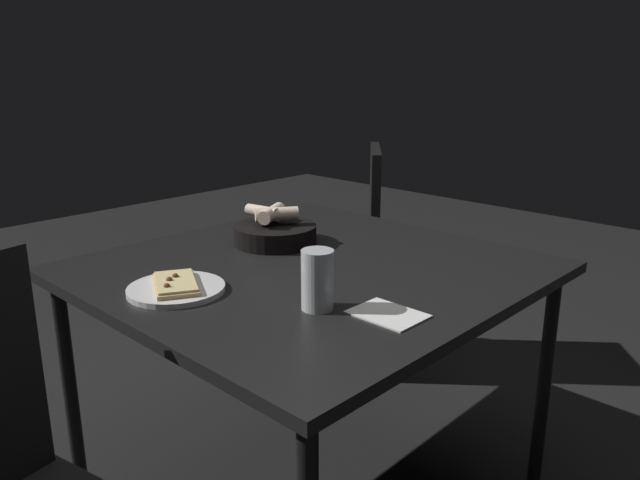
% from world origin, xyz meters
% --- Properties ---
extents(dining_table, '(1.10, 1.13, 0.74)m').
position_xyz_m(dining_table, '(0.00, 0.00, 0.68)').
color(dining_table, black).
rests_on(dining_table, ground).
extents(pizza_plate, '(0.24, 0.24, 0.04)m').
position_xyz_m(pizza_plate, '(0.09, 0.38, 0.75)').
color(pizza_plate, white).
rests_on(pizza_plate, dining_table).
extents(bread_basket, '(0.26, 0.26, 0.12)m').
position_xyz_m(bread_basket, '(0.23, -0.08, 0.77)').
color(bread_basket, black).
rests_on(bread_basket, dining_table).
extents(beer_glass, '(0.07, 0.07, 0.14)m').
position_xyz_m(beer_glass, '(-0.24, 0.21, 0.80)').
color(beer_glass, silver).
rests_on(beer_glass, dining_table).
extents(napkin, '(0.16, 0.12, 0.00)m').
position_xyz_m(napkin, '(-0.38, 0.13, 0.74)').
color(napkin, white).
rests_on(napkin, dining_table).
extents(chair_near, '(0.62, 0.62, 0.94)m').
position_xyz_m(chair_near, '(0.53, -0.76, 0.53)').
color(chair_near, '#282828').
rests_on(chair_near, ground).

